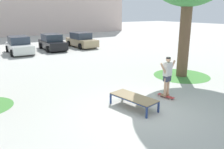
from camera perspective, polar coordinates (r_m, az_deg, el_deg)
name	(u,v)px	position (r m, az deg, el deg)	size (l,w,h in m)	color
ground_plane	(144,111)	(8.85, 7.96, -9.01)	(120.00, 120.00, 0.00)	#B7B5AD
skate_box	(134,98)	(8.96, 5.35, -5.74)	(1.07, 2.00, 0.46)	navy
skateboard	(166,96)	(10.32, 13.18, -5.20)	(0.30, 0.82, 0.09)	#B23333
skater	(167,74)	(10.02, 13.52, 0.13)	(1.00, 0.32, 1.69)	tan
grass_patch_near_right	(181,76)	(14.04, 16.73, -0.26)	(3.19, 3.19, 0.01)	#47893D
car_white	(19,46)	(22.11, -21.92, 6.63)	(2.05, 4.26, 1.50)	silver
car_black	(52,43)	(23.29, -14.53, 7.64)	(2.10, 4.29, 1.50)	black
car_tan	(81,40)	(24.49, -7.55, 8.35)	(2.01, 4.24, 1.50)	tan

